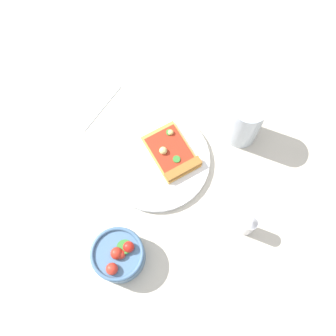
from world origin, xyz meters
The scene contains 7 objects.
ground_plane centered at (0.00, 0.00, 0.00)m, with size 2.40×2.40×0.00m, color beige.
plate centered at (-0.02, -0.04, 0.01)m, with size 0.25×0.25×0.01m, color white.
pizza_slice_main centered at (0.00, -0.08, 0.02)m, with size 0.15×0.15×0.02m.
salad_bowl centered at (-0.26, -0.03, 0.03)m, with size 0.11×0.11×0.07m.
soda_glass centered at (0.10, -0.22, 0.06)m, with size 0.08×0.08×0.13m.
paper_napkin centered at (0.09, 0.18, 0.00)m, with size 0.15×0.13×0.00m, color white.
pepper_shaker centered at (-0.13, -0.28, 0.04)m, with size 0.03×0.03×0.08m.
Camera 1 is at (-0.33, -0.15, 0.87)m, focal length 42.16 mm.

